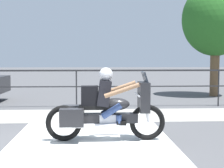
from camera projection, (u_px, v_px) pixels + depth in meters
ground_plane at (65, 143)px, 6.95m from camera, size 120.00×120.00×0.00m
sidewalk_band at (74, 115)px, 10.33m from camera, size 44.00×2.40×0.01m
crosswalk_band at (91, 145)px, 6.78m from camera, size 3.34×6.00×0.01m
fence_railing at (76, 78)px, 12.03m from camera, size 36.00×0.05×1.33m
motorcycle at (105, 108)px, 7.14m from camera, size 2.50×0.76×1.53m
tree_behind_sign at (216, 20)px, 15.45m from camera, size 3.03×3.03×5.16m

